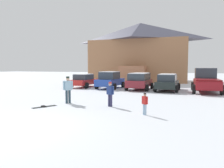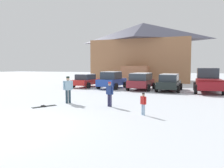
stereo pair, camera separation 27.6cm
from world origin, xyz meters
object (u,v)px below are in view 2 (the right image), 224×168
object	(u,v)px
parked_maroon_van	(141,81)
parked_blue_hatchback	(112,80)
ski_lodge	(143,52)
parked_red_sedan	(86,80)
skier_adult_in_blue_parka	(68,88)
skier_child_in_red_jacket	(143,103)
pickup_truck	(208,81)
pair_of_skis	(44,106)
skier_teen_in_navy_coat	(110,93)
parked_black_sedan	(169,82)

from	to	relation	value
parked_maroon_van	parked_blue_hatchback	bearing A→B (deg)	175.77
ski_lodge	parked_red_sedan	size ratio (longest dim) A/B	3.76
parked_red_sedan	skier_adult_in_blue_parka	xyz separation A→B (m)	(4.25, -9.92, 0.18)
parked_blue_hatchback	skier_child_in_red_jacket	size ratio (longest dim) A/B	3.96
parked_blue_hatchback	pickup_truck	bearing A→B (deg)	0.47
skier_child_in_red_jacket	pair_of_skis	bearing A→B (deg)	-179.74
parked_blue_hatchback	parked_maroon_van	xyz separation A→B (m)	(3.25, -0.24, 0.01)
pickup_truck	skier_adult_in_blue_parka	world-z (taller)	pickup_truck
parked_maroon_van	skier_adult_in_blue_parka	size ratio (longest dim) A/B	2.45
skier_teen_in_navy_coat	pair_of_skis	world-z (taller)	skier_teen_in_navy_coat
parked_maroon_van	pair_of_skis	xyz separation A→B (m)	(-2.72, -11.12, -0.88)
skier_adult_in_blue_parka	parked_red_sedan	bearing A→B (deg)	113.20
parked_blue_hatchback	skier_adult_in_blue_parka	bearing A→B (deg)	-83.60
parked_blue_hatchback	parked_red_sedan	bearing A→B (deg)	177.56
ski_lodge	skier_teen_in_navy_coat	world-z (taller)	ski_lodge
parked_maroon_van	skier_teen_in_navy_coat	world-z (taller)	parked_maroon_van
parked_blue_hatchback	skier_teen_in_navy_coat	bearing A→B (deg)	-68.22
parked_blue_hatchback	ski_lodge	bearing A→B (deg)	90.31
parked_black_sedan	skier_teen_in_navy_coat	size ratio (longest dim) A/B	3.30
pair_of_skis	parked_maroon_van	bearing A→B (deg)	76.26
parked_red_sedan	skier_teen_in_navy_coat	bearing A→B (deg)	-54.68
ski_lodge	parked_red_sedan	distance (m)	13.91
parked_red_sedan	parked_black_sedan	bearing A→B (deg)	-2.30
skier_child_in_red_jacket	skier_teen_in_navy_coat	bearing A→B (deg)	148.27
parked_black_sedan	pickup_truck	distance (m)	3.36
skier_child_in_red_jacket	parked_maroon_van	bearing A→B (deg)	105.27
skier_child_in_red_jacket	parked_black_sedan	bearing A→B (deg)	91.62
ski_lodge	parked_black_sedan	distance (m)	15.16
parked_maroon_van	pickup_truck	distance (m)	6.06
skier_teen_in_navy_coat	ski_lodge	bearing A→B (deg)	99.92
ski_lodge	skier_teen_in_navy_coat	distance (m)	23.70
parked_black_sedan	pair_of_skis	size ratio (longest dim) A/B	3.30
parked_red_sedan	parked_black_sedan	distance (m)	9.13
ski_lodge	parked_maroon_van	world-z (taller)	ski_lodge
skier_teen_in_navy_coat	parked_blue_hatchback	bearing A→B (deg)	111.78
ski_lodge	skier_adult_in_blue_parka	xyz separation A→B (m)	(1.17, -22.91, -3.73)
parked_black_sedan	skier_teen_in_navy_coat	world-z (taller)	parked_black_sedan
ski_lodge	skier_teen_in_navy_coat	size ratio (longest dim) A/B	11.06
ski_lodge	skier_child_in_red_jacket	size ratio (longest dim) A/B	14.85
ski_lodge	skier_adult_in_blue_parka	bearing A→B (deg)	-87.08
parked_blue_hatchback	pair_of_skis	bearing A→B (deg)	-87.34
ski_lodge	parked_blue_hatchback	bearing A→B (deg)	-89.69
skier_child_in_red_jacket	skier_teen_in_navy_coat	size ratio (longest dim) A/B	0.74
parked_black_sedan	skier_child_in_red_jacket	size ratio (longest dim) A/B	4.43
parked_red_sedan	parked_maroon_van	bearing A→B (deg)	-3.35
pair_of_skis	skier_child_in_red_jacket	bearing A→B (deg)	0.26
parked_blue_hatchback	skier_adult_in_blue_parka	world-z (taller)	parked_blue_hatchback
ski_lodge	parked_black_sedan	bearing A→B (deg)	-65.69
parked_blue_hatchback	pickup_truck	xyz separation A→B (m)	(9.30, 0.08, 0.11)
ski_lodge	pickup_truck	bearing A→B (deg)	-54.31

